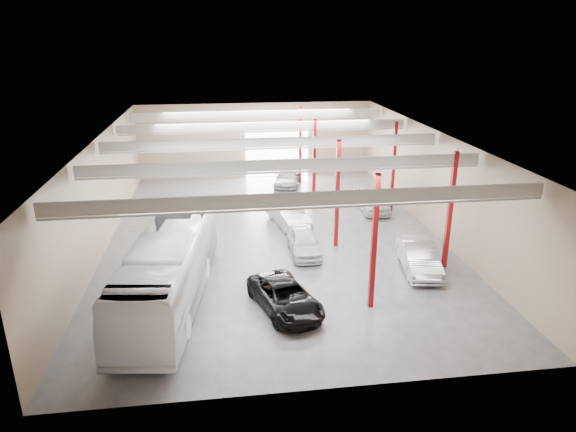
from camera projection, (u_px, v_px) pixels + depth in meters
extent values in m
cube|color=#49494E|center=(275.00, 237.00, 34.99)|extent=(22.00, 32.00, 0.01)
cube|color=#A1A19C|center=(274.00, 135.00, 32.63)|extent=(22.00, 32.00, 0.12)
cube|color=#816C50|center=(256.00, 140.00, 48.74)|extent=(22.00, 0.12, 7.00)
cube|color=#816C50|center=(322.00, 311.00, 18.89)|extent=(22.00, 0.12, 7.00)
cube|color=#816C50|center=(101.00, 195.00, 32.42)|extent=(0.12, 32.00, 7.00)
cube|color=#816C50|center=(433.00, 182.00, 35.21)|extent=(0.12, 32.00, 7.00)
cube|color=white|center=(277.00, 150.00, 49.19)|extent=(6.00, 0.20, 5.00)
cube|color=maroon|center=(374.00, 243.00, 24.97)|extent=(0.25, 0.25, 7.00)
cube|color=maroon|center=(337.00, 195.00, 32.43)|extent=(0.25, 0.25, 7.00)
cube|color=maroon|center=(314.00, 164.00, 39.89)|extent=(0.25, 0.25, 7.00)
cube|color=maroon|center=(300.00, 146.00, 46.42)|extent=(0.25, 0.25, 7.00)
cube|color=maroon|center=(450.00, 211.00, 29.42)|extent=(0.25, 0.25, 7.00)
cube|color=maroon|center=(393.00, 168.00, 38.75)|extent=(0.25, 0.25, 7.00)
cube|color=#BBBBB6|center=(305.00, 199.00, 21.59)|extent=(21.60, 0.15, 0.60)
cube|color=#BBBBB6|center=(304.00, 208.00, 21.73)|extent=(21.60, 0.10, 0.10)
cube|color=#BBBBB6|center=(286.00, 165.00, 27.19)|extent=(21.60, 0.15, 0.60)
cube|color=#BBBBB6|center=(286.00, 172.00, 27.32)|extent=(21.60, 0.10, 0.10)
cube|color=#BBBBB6|center=(274.00, 142.00, 32.78)|extent=(21.60, 0.15, 0.60)
cube|color=#BBBBB6|center=(274.00, 148.00, 32.92)|extent=(21.60, 0.10, 0.10)
cube|color=#BBBBB6|center=(265.00, 126.00, 38.38)|extent=(21.60, 0.15, 0.60)
cube|color=#BBBBB6|center=(265.00, 132.00, 38.52)|extent=(21.60, 0.10, 0.10)
cube|color=#BBBBB6|center=(259.00, 114.00, 43.98)|extent=(21.60, 0.15, 0.60)
cube|color=#BBBBB6|center=(259.00, 119.00, 44.11)|extent=(21.60, 0.10, 0.10)
imported|color=white|center=(169.00, 268.00, 26.11)|extent=(4.83, 13.69, 3.73)
imported|color=black|center=(285.00, 297.00, 25.58)|extent=(3.86, 5.78, 1.47)
imported|color=silver|center=(304.00, 243.00, 32.13)|extent=(1.80, 4.44, 1.51)
imported|color=#B1B1B6|center=(288.00, 214.00, 36.91)|extent=(2.93, 5.47, 1.71)
imported|color=slate|center=(287.00, 178.00, 46.23)|extent=(3.05, 5.65, 1.55)
imported|color=#AAA9AE|center=(419.00, 257.00, 29.85)|extent=(2.56, 5.39, 1.71)
imported|color=silver|center=(371.00, 200.00, 40.07)|extent=(2.03, 5.04, 1.71)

